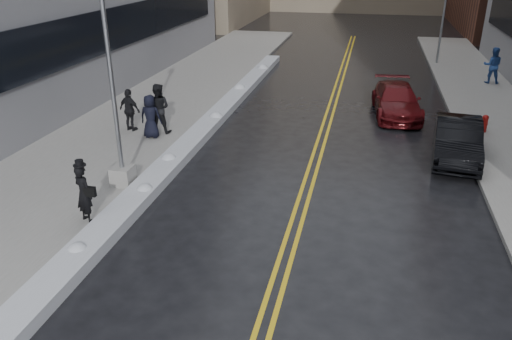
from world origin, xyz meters
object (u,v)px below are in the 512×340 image
Objects in this scene: car_black at (457,140)px; fire_hydrant at (485,122)px; pedestrian_c at (151,116)px; car_maroon at (397,100)px; lamppost at (115,114)px; pedestrian_b at (158,108)px; pedestrian_east at (493,65)px; pedestrian_fedora at (84,194)px; traffic_signal at (444,12)px; pedestrian_d at (130,110)px.

fire_hydrant is at bearing 69.25° from car_black.
pedestrian_c is at bearing -170.67° from car_black.
car_maroon is (-2.00, 4.99, -0.04)m from car_black.
pedestrian_c is 11.24m from car_maroon.
lamppost is 14.81m from fire_hydrant.
pedestrian_b reaches higher than car_maroon.
car_black is 0.93× the size of car_maroon.
lamppost is 3.82× the size of pedestrian_east.
fire_hydrant is at bearing -115.07° from pedestrian_fedora.
traffic_signal is (11.80, 22.00, 0.87)m from lamppost.
fire_hydrant is 14.71m from pedestrian_d.
pedestrian_fedora is at bearing -130.32° from car_maroon.
pedestrian_d is 0.36× the size of car_maroon.
pedestrian_b is at bearing -58.35° from pedestrian_fedora.
pedestrian_fedora is 7.40m from pedestrian_b.
traffic_signal is 2.92× the size of pedestrian_b.
traffic_signal is at bearing -132.08° from pedestrian_b.
traffic_signal is 17.23m from car_black.
pedestrian_east is at bearing -101.60° from pedestrian_fedora.
lamppost is 4.56× the size of pedestrian_fedora.
fire_hydrant is at bearing -167.17° from pedestrian_c.
fire_hydrant is at bearing -172.46° from pedestrian_b.
pedestrian_d is (-14.37, -3.09, 0.48)m from fire_hydrant.
lamppost is at bearing -63.12° from pedestrian_fedora.
lamppost reaches higher than car_black.
traffic_signal reaches higher than pedestrian_b.
pedestrian_b is 1.03× the size of pedestrian_east.
pedestrian_c is (-0.89, 4.31, -1.51)m from lamppost.
car_maroon is at bearing -152.36° from pedestrian_c.
lamppost is 1.27× the size of traffic_signal.
traffic_signal is at bearing 92.53° from car_black.
traffic_signal is 3.00× the size of pedestrian_east.
pedestrian_b is (-0.92, 7.34, 0.19)m from pedestrian_fedora.
lamppost is at bearing 98.88° from pedestrian_c.
pedestrian_b reaches higher than pedestrian_c.
car_black is at bearing -162.53° from pedestrian_d.
pedestrian_b reaches higher than pedestrian_east.
pedestrian_east reaches higher than pedestrian_fedora.
car_maroon is (-5.37, -6.90, -0.44)m from pedestrian_east.
pedestrian_c is 0.88× the size of pedestrian_east.
pedestrian_d is at bearing -29.53° from pedestrian_c.
pedestrian_b is 1.26m from pedestrian_d.
traffic_signal is at bearing 92.05° from fire_hydrant.
fire_hydrant is at bearing -150.84° from pedestrian_d.
traffic_signal is 22.14m from pedestrian_d.
car_black is (-1.50, -2.99, 0.19)m from fire_hydrant.
car_black is (11.69, 0.70, -0.28)m from pedestrian_c.
pedestrian_fedora is at bearing 95.61° from pedestrian_c.
fire_hydrant is (12.30, 8.00, -1.98)m from lamppost.
car_black is at bearing -179.37° from pedestrian_c.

